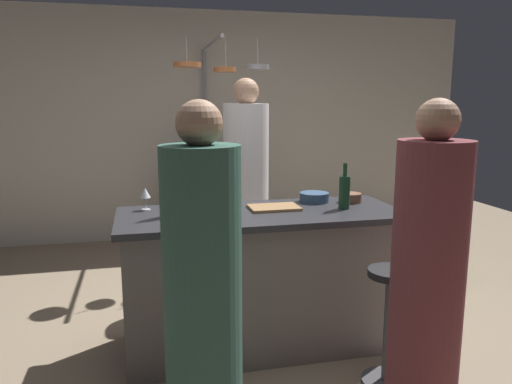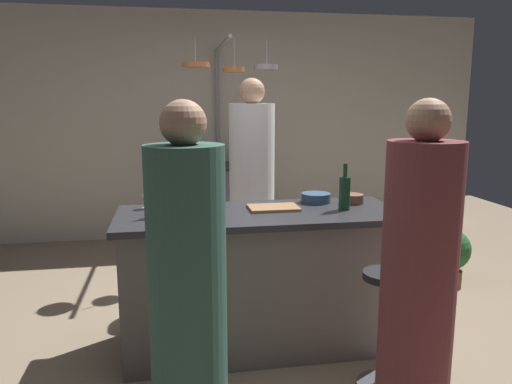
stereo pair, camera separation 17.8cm
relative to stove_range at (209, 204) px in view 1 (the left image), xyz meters
The scene contains 20 objects.
ground_plane 2.49m from the stove_range, 90.00° to the right, with size 9.00×9.00×0.00m, color gray.
back_wall 0.94m from the stove_range, 90.00° to the left, with size 6.40×0.16×2.60m, color beige.
kitchen_island 2.45m from the stove_range, 90.00° to the right, with size 1.80×0.72×0.90m.
stove_range is the anchor object (origin of this frame).
chef 1.49m from the stove_range, 85.38° to the right, with size 0.38×0.38×1.78m.
bar_stool_left 3.11m from the stove_range, 99.62° to the right, with size 0.28×0.28×0.68m.
guest_left 3.46m from the stove_range, 98.28° to the right, with size 0.34×0.34×1.60m.
bar_stool_right 3.13m from the stove_range, 79.22° to the right, with size 0.28×0.28×0.68m.
guest_right 3.52m from the stove_range, 81.01° to the right, with size 0.34×0.34×1.61m.
overhead_pot_rack 1.29m from the stove_range, 89.48° to the right, with size 0.88×1.32×2.17m.
potted_plant 2.49m from the stove_range, 44.16° to the right, with size 0.36×0.36×0.52m.
cutting_board 2.44m from the stove_range, 87.61° to the right, with size 0.32×0.22×0.02m, color #997047.
pepper_mill 2.29m from the stove_range, 95.67° to the right, with size 0.05×0.05×0.21m, color #382319.
wine_bottle_white 2.59m from the stove_range, 103.21° to the right, with size 0.07×0.07×0.31m.
wine_bottle_green 2.61m from the stove_range, 77.65° to the right, with size 0.07×0.07×0.30m.
wine_bottle_rose 2.36m from the stove_range, 100.84° to the right, with size 0.07×0.07×0.29m.
wine_glass_near_right_guest 2.48m from the stove_range, 99.81° to the right, with size 0.07×0.07×0.15m.
wine_glass_near_left_guest 2.41m from the stove_range, 107.73° to the right, with size 0.07×0.07×0.15m.
mixing_bowl_blue 2.32m from the stove_range, 79.01° to the right, with size 0.20×0.20×0.06m, color #334C6B.
mixing_bowl_wooden 2.45m from the stove_range, 73.68° to the right, with size 0.15×0.15×0.06m, color brown.
Camera 1 is at (-0.73, -2.95, 1.59)m, focal length 34.48 mm.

